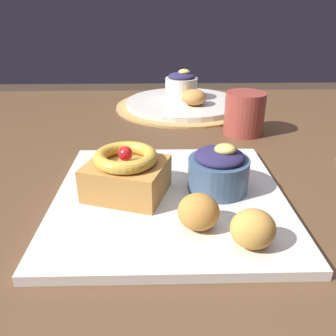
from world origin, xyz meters
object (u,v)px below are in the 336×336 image
fritter_middle (251,229)px  back_pastry (193,97)px  coffee_mug (244,113)px  fritter_front (197,212)px  cake_slice (125,173)px  back_plate (183,103)px  front_plate (168,197)px  back_ramekin (181,86)px  berry_ramekin (217,170)px

fritter_middle → back_pastry: same height
coffee_mug → back_pastry: bearing=119.0°
fritter_middle → fritter_front: bearing=147.4°
cake_slice → fritter_middle: cake_slice is taller
cake_slice → back_plate: bearing=77.1°
back_plate → coffee_mug: 0.23m
fritter_middle → back_pastry: (-0.01, 0.53, 0.00)m
fritter_front → coffee_mug: (0.13, 0.34, 0.01)m
back_pastry → coffee_mug: bearing=-61.0°
front_plate → fritter_front: 0.09m
back_pastry → coffee_mug: coffee_mug is taller
fritter_front → fritter_middle: (0.05, -0.03, 0.00)m
cake_slice → back_pastry: size_ratio=2.03×
front_plate → back_ramekin: (0.04, 0.48, 0.04)m
cake_slice → fritter_middle: 0.18m
back_pastry → fritter_front: bearing=-94.8°
back_ramekin → coffee_mug: size_ratio=0.98×
berry_ramekin → back_pastry: (0.01, 0.41, -0.01)m
fritter_front → fritter_middle: size_ratio=1.00×
cake_slice → fritter_front: (0.09, -0.08, -0.01)m
fritter_front → back_plate: 0.54m
back_plate → back_pastry: bearing=-62.0°
cake_slice → coffee_mug: size_ratio=1.42×
cake_slice → front_plate: bearing=-2.1°
back_plate → back_ramekin: back_ramekin is taller
cake_slice → berry_ramekin: bearing=4.0°
coffee_mug → front_plate: bearing=-121.0°
back_ramekin → back_pastry: 0.07m
back_pastry → front_plate: bearing=-99.7°
fritter_middle → coffee_mug: coffee_mug is taller
front_plate → fritter_front: bearing=-68.7°
berry_ramekin → back_ramekin: 0.47m
coffee_mug → berry_ramekin: bearing=-110.1°
front_plate → fritter_front: (0.03, -0.08, 0.03)m
fritter_middle → back_ramekin: bearing=93.7°
front_plate → back_pastry: 0.42m
cake_slice → fritter_front: 0.12m
berry_ramekin → fritter_front: berry_ramekin is taller
back_pastry → coffee_mug: 0.18m
fritter_front → back_ramekin: (0.01, 0.56, 0.02)m
fritter_front → fritter_middle: 0.06m
fritter_front → coffee_mug: coffee_mug is taller
cake_slice → coffee_mug: (0.21, 0.26, 0.00)m
front_plate → berry_ramekin: bearing=9.1°
fritter_middle → coffee_mug: (0.08, 0.37, 0.01)m
back_plate → coffee_mug: coffee_mug is taller
fritter_front → coffee_mug: size_ratio=0.56×
front_plate → cake_slice: (-0.06, 0.00, 0.04)m
cake_slice → back_ramekin: size_ratio=1.45×
cake_slice → back_ramekin: back_ramekin is taller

